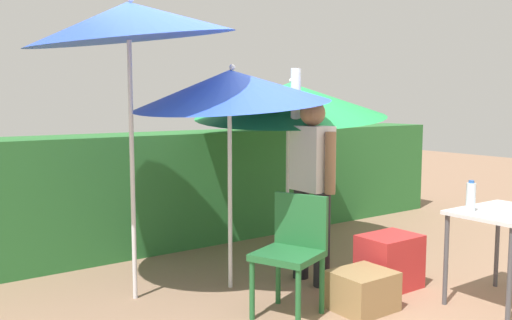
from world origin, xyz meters
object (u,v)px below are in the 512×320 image
Objects in this scene: folding_table at (505,222)px; umbrella_yellow at (130,21)px; cooler_box at (389,261)px; person_vendor at (312,177)px; crate_cardboard at (363,290)px; umbrella_orange at (290,100)px; umbrella_rainbow at (231,88)px; bottle_water at (471,197)px; chair_plastic at (292,247)px.

umbrella_yellow is at bearing 141.79° from folding_table.
cooler_box is at bearing -28.54° from umbrella_yellow.
person_vendor reaches higher than crate_cardboard.
umbrella_yellow is 1.31× the size of person_vendor.
umbrella_yellow is 3.28m from folding_table.
umbrella_yellow is at bearing -170.50° from umbrella_orange.
cooler_box is at bearing -35.94° from umbrella_rainbow.
umbrella_yellow is (-0.77, 0.22, 0.50)m from umbrella_rainbow.
umbrella_orange is at bearing 71.11° from crate_cardboard.
cooler_box is 2.08× the size of bottle_water.
cooler_box is at bearing 117.88° from folding_table.
cooler_box is at bearing -2.60° from chair_plastic.
person_vendor is 0.97m from cooler_box.
folding_table is at bearing -29.68° from chair_plastic.
umbrella_orange is 1.91m from cooler_box.
person_vendor is at bearing 131.23° from cooler_box.
cooler_box is 0.60m from crate_cardboard.
umbrella_rainbow is 4.40× the size of crate_cardboard.
chair_plastic is at bearing -142.33° from person_vendor.
umbrella_yellow is at bearing 141.03° from bottle_water.
bottle_water is at bearing -29.95° from crate_cardboard.
umbrella_rainbow is at bearing 156.20° from person_vendor.
umbrella_rainbow is at bearing 131.56° from bottle_water.
umbrella_rainbow is at bearing 94.23° from chair_plastic.
person_vendor reaches higher than bottle_water.
folding_table reaches higher than crate_cardboard.
folding_table is (0.41, -0.78, 0.43)m from cooler_box.
umbrella_orange is 2.49× the size of folding_table.
person_vendor is at bearing 118.35° from bottle_water.
folding_table is at bearing -46.24° from umbrella_rainbow.
bottle_water is (0.61, -1.14, -0.07)m from person_vendor.
cooler_box is at bearing 21.23° from crate_cardboard.
umbrella_rainbow is 0.95m from umbrella_yellow.
umbrella_rainbow is at bearing 133.76° from folding_table.
umbrella_yellow is 2.94m from bottle_water.
chair_plastic is 1.78× the size of cooler_box.
bottle_water is (1.26, -1.42, -0.84)m from umbrella_rainbow.
umbrella_rainbow is at bearing 118.11° from crate_cardboard.
umbrella_yellow reaches higher than umbrella_orange.
person_vendor is 7.83× the size of bottle_water.
umbrella_orange is 2.18m from crate_cardboard.
umbrella_rainbow reaches higher than bottle_water.
umbrella_rainbow is 1.04× the size of person_vendor.
bottle_water is (0.17, -0.63, 0.63)m from cooler_box.
umbrella_orange is 0.81× the size of umbrella_yellow.
umbrella_rainbow is 0.98× the size of umbrella_orange.
person_vendor is at bearing 123.65° from folding_table.
umbrella_rainbow is 1.19m from umbrella_orange.
umbrella_yellow is 10.29× the size of bottle_water.
crate_cardboard is at bearing -158.77° from cooler_box.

